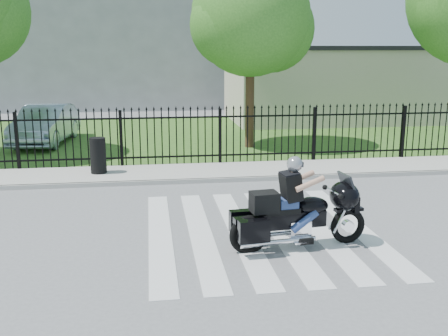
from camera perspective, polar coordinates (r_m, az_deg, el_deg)
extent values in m
plane|color=slate|center=(10.65, 3.93, -6.83)|extent=(120.00, 120.00, 0.00)
cube|color=#ADAAA3|center=(15.37, 0.07, -0.39)|extent=(40.00, 2.00, 0.12)
cube|color=#ADAAA3|center=(14.41, 0.63, -1.29)|extent=(40.00, 0.12, 0.12)
cube|color=#2A531C|center=(22.20, -2.51, 3.61)|extent=(40.00, 12.00, 0.02)
cube|color=black|center=(16.27, -0.43, 1.41)|extent=(26.00, 0.04, 0.05)
cube|color=black|center=(16.07, -0.44, 5.60)|extent=(26.00, 0.04, 0.05)
cylinder|color=#382316|center=(19.21, 2.83, 8.37)|extent=(0.32, 0.32, 4.16)
sphere|color=#2F681D|center=(19.18, 2.92, 16.14)|extent=(4.20, 4.20, 4.20)
cube|color=beige|center=(27.43, 11.48, 8.80)|extent=(10.00, 6.00, 3.50)
cube|color=black|center=(27.37, 11.65, 12.66)|extent=(10.20, 6.20, 0.20)
cube|color=#979A9F|center=(35.89, -9.91, 16.57)|extent=(15.00, 10.00, 12.00)
torus|color=black|center=(10.19, 13.32, -6.13)|extent=(0.70, 0.21, 0.69)
torus|color=black|center=(9.47, 2.73, -7.26)|extent=(0.74, 0.23, 0.73)
cube|color=black|center=(9.66, 7.30, -5.57)|extent=(1.32, 0.38, 0.30)
ellipsoid|color=black|center=(9.74, 9.53, -4.07)|extent=(0.66, 0.47, 0.33)
cube|color=black|center=(9.53, 6.21, -4.60)|extent=(0.68, 0.39, 0.10)
cube|color=silver|center=(9.77, 8.09, -6.44)|extent=(0.43, 0.34, 0.30)
ellipsoid|color=black|center=(9.97, 12.98, -2.98)|extent=(0.62, 0.77, 0.54)
cube|color=black|center=(9.37, 4.40, -3.71)|extent=(0.52, 0.43, 0.36)
cube|color=navy|center=(9.54, 6.91, -3.85)|extent=(0.37, 0.34, 0.18)
sphere|color=#97999E|center=(9.40, 7.70, 0.42)|extent=(0.29, 0.29, 0.29)
imported|color=#96AABD|center=(21.17, -18.85, 4.52)|extent=(2.08, 4.64, 1.48)
cylinder|color=black|center=(15.26, -13.55, 1.34)|extent=(0.53, 0.53, 1.01)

